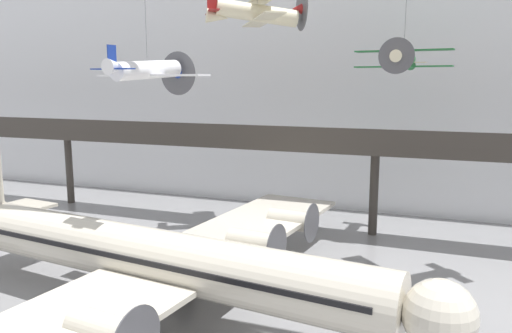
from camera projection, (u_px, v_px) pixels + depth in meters
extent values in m
cube|color=silver|center=(391.00, 65.00, 45.87)|extent=(140.00, 3.00, 27.48)
cube|color=#38332D|center=(374.00, 147.00, 38.27)|extent=(110.00, 3.20, 0.90)
cube|color=#38332D|center=(372.00, 136.00, 36.68)|extent=(110.00, 0.12, 1.10)
cylinder|color=#38332D|center=(69.00, 170.00, 50.34)|extent=(0.70, 0.70, 6.76)
cylinder|color=#38332D|center=(374.00, 193.00, 39.80)|extent=(0.70, 0.70, 6.76)
cylinder|color=beige|center=(151.00, 256.00, 25.61)|extent=(25.70, 6.07, 2.94)
sphere|color=beige|center=(440.00, 316.00, 19.12)|extent=(2.88, 2.88, 2.88)
cube|color=black|center=(150.00, 251.00, 25.56)|extent=(23.94, 5.91, 0.26)
cube|color=beige|center=(254.00, 224.00, 33.71)|extent=(7.91, 16.93, 0.28)
cylinder|color=beige|center=(252.00, 242.00, 29.75)|extent=(3.12, 1.77, 1.41)
cylinder|color=#4C4C51|center=(277.00, 247.00, 29.00)|extent=(0.39, 2.67, 2.68)
cylinder|color=beige|center=(290.00, 220.00, 34.59)|extent=(3.12, 1.77, 1.41)
cylinder|color=#4C4C51|center=(312.00, 223.00, 33.84)|extent=(0.39, 2.67, 2.68)
cylinder|color=beige|center=(104.00, 331.00, 19.22)|extent=(3.12, 1.77, 1.41)
cylinder|color=#4C4C51|center=(184.00, 280.00, 27.87)|extent=(0.20, 0.20, 1.21)
cylinder|color=black|center=(184.00, 290.00, 27.97)|extent=(1.34, 0.54, 1.30)
cylinder|color=#4C4C51|center=(125.00, 314.00, 23.77)|extent=(0.20, 0.20, 1.21)
cylinder|color=black|center=(126.00, 326.00, 23.87)|extent=(1.34, 0.54, 1.30)
cylinder|color=silver|center=(147.00, 70.00, 27.21)|extent=(1.69, 4.87, 1.25)
cone|color=navy|center=(176.00, 73.00, 29.37)|extent=(0.99, 0.91, 0.88)
cylinder|color=#4C4C51|center=(178.00, 73.00, 29.52)|extent=(2.53, 0.42, 2.55)
cone|color=silver|center=(117.00, 66.00, 25.21)|extent=(1.02, 1.43, 0.91)
cube|color=silver|center=(151.00, 75.00, 27.51)|extent=(7.25, 2.22, 0.10)
cube|color=navy|center=(112.00, 57.00, 24.88)|extent=(0.15, 0.58, 1.18)
cube|color=navy|center=(112.00, 69.00, 24.98)|extent=(2.61, 0.95, 0.06)
cylinder|color=beige|center=(257.00, 13.00, 38.59)|extent=(6.20, 4.50, 2.06)
cone|color=maroon|center=(299.00, 9.00, 39.14)|extent=(1.52, 1.56, 1.18)
cylinder|color=#4C4C51|center=(302.00, 9.00, 39.18)|extent=(1.82, 2.94, 3.42)
cone|color=beige|center=(217.00, 17.00, 38.09)|extent=(2.14, 1.91, 1.31)
cube|color=beige|center=(262.00, 20.00, 38.75)|extent=(6.33, 9.00, 0.10)
cube|color=maroon|center=(212.00, 1.00, 37.82)|extent=(0.69, 0.46, 1.58)
cube|color=maroon|center=(212.00, 12.00, 37.95)|extent=(2.45, 3.32, 0.06)
cylinder|color=#1E6B33|center=(403.00, 61.00, 37.70)|extent=(1.51, 4.90, 1.52)
cone|color=beige|center=(397.00, 56.00, 35.47)|extent=(0.97, 0.88, 0.88)
cylinder|color=#4C4C51|center=(396.00, 56.00, 35.31)|extent=(2.54, 0.32, 2.55)
cone|color=#1E6B33|center=(409.00, 66.00, 39.77)|extent=(0.98, 1.44, 0.98)
cube|color=#1E6B33|center=(403.00, 51.00, 37.31)|extent=(7.25, 1.94, 0.10)
cube|color=#1E6B33|center=(402.00, 67.00, 37.51)|extent=(7.25, 1.94, 0.10)
cube|color=beige|center=(410.00, 55.00, 39.88)|extent=(0.12, 0.58, 1.18)
cube|color=beige|center=(410.00, 63.00, 39.98)|extent=(2.60, 0.86, 0.06)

